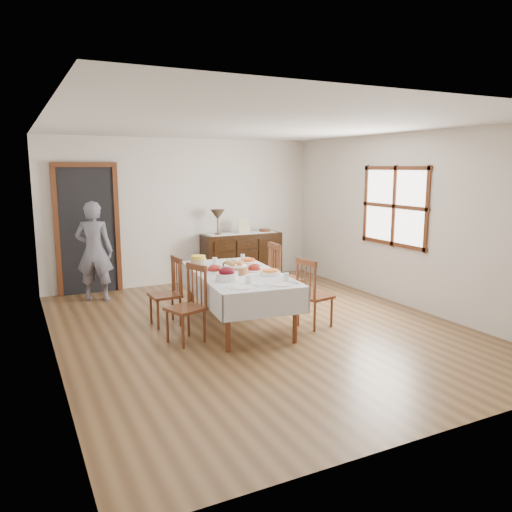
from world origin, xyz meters
name	(u,v)px	position (x,y,z in m)	size (l,w,h in m)	color
ground	(259,328)	(0.00, 0.00, 0.00)	(6.00, 6.00, 0.00)	brown
room_shell	(235,202)	(-0.15, 0.42, 1.64)	(5.02, 6.02, 2.65)	silver
dining_table	(238,279)	(-0.20, 0.23, 0.63)	(1.29, 2.20, 0.72)	silver
chair_left_near	(189,303)	(-0.99, -0.08, 0.48)	(0.49, 0.49, 0.94)	#572B16
chair_left_far	(168,291)	(-1.02, 0.69, 0.46)	(0.40, 0.40, 0.91)	#572B16
chair_right_near	(313,293)	(0.64, -0.27, 0.47)	(0.45, 0.45, 0.92)	#572B16
chair_right_far	(283,276)	(0.72, 0.66, 0.51)	(0.44, 0.44, 1.00)	#572B16
sideboard	(242,257)	(1.00, 2.72, 0.44)	(1.48, 0.54, 0.89)	black
person	(94,248)	(-1.69, 2.42, 0.84)	(0.53, 0.34, 1.69)	slate
bread_basket	(235,268)	(-0.25, 0.20, 0.79)	(0.33, 0.33, 0.17)	brown
egg_basket	(232,264)	(-0.12, 0.63, 0.76)	(0.26, 0.26, 0.11)	black
ham_platter_a	(214,269)	(-0.45, 0.43, 0.75)	(0.28, 0.28, 0.11)	white
ham_platter_b	(255,269)	(0.06, 0.25, 0.75)	(0.33, 0.33, 0.11)	white
beet_bowl	(227,275)	(-0.51, -0.12, 0.79)	(0.27, 0.27, 0.16)	white
carrot_bowl	(248,262)	(0.13, 0.61, 0.77)	(0.23, 0.23, 0.10)	white
pineapple_bowl	(198,261)	(-0.52, 0.87, 0.80)	(0.22, 0.22, 0.15)	tan
casserole_dish	(270,272)	(0.12, -0.08, 0.75)	(0.26, 0.26, 0.07)	white
butter_dish	(232,273)	(-0.36, 0.07, 0.76)	(0.15, 0.10, 0.07)	white
setting_left	(244,285)	(-0.46, -0.50, 0.74)	(0.43, 0.31, 0.10)	white
setting_right	(283,282)	(0.02, -0.58, 0.74)	(0.43, 0.31, 0.10)	white
glass_far_a	(215,261)	(-0.27, 0.88, 0.77)	(0.07, 0.07, 0.10)	white
glass_far_b	(243,258)	(0.18, 0.90, 0.78)	(0.06, 0.06, 0.11)	white
runner	(241,233)	(0.98, 2.70, 0.89)	(1.30, 0.35, 0.01)	white
table_lamp	(218,215)	(0.51, 2.68, 1.24)	(0.26, 0.26, 0.46)	brown
picture_frame	(244,226)	(1.01, 2.63, 1.03)	(0.22, 0.08, 0.28)	#C4BA8E
deco_bowl	(265,230)	(1.47, 2.69, 0.92)	(0.20, 0.20, 0.06)	#572B16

